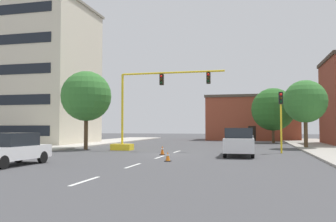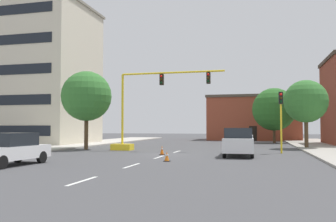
% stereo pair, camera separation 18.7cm
% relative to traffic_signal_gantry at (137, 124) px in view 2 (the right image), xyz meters
% --- Properties ---
extents(ground_plane, '(160.00, 160.00, 0.00)m').
position_rel_traffic_signal_gantry_xyz_m(ground_plane, '(3.80, -3.20, -2.30)').
color(ground_plane, '#424244').
extents(sidewalk_left, '(6.00, 56.00, 0.14)m').
position_rel_traffic_signal_gantry_xyz_m(sidewalk_left, '(-9.43, 4.80, -2.23)').
color(sidewalk_left, '#B2ADA3').
rests_on(sidewalk_left, ground_plane).
extents(sidewalk_right, '(6.00, 56.00, 0.14)m').
position_rel_traffic_signal_gantry_xyz_m(sidewalk_right, '(17.03, 4.80, -2.23)').
color(sidewalk_right, '#9E998E').
rests_on(sidewalk_right, ground_plane).
extents(lane_stripe_seg_0, '(0.16, 2.40, 0.01)m').
position_rel_traffic_signal_gantry_xyz_m(lane_stripe_seg_0, '(3.80, -17.20, -2.29)').
color(lane_stripe_seg_0, silver).
rests_on(lane_stripe_seg_0, ground_plane).
extents(lane_stripe_seg_1, '(0.16, 2.40, 0.01)m').
position_rel_traffic_signal_gantry_xyz_m(lane_stripe_seg_1, '(3.80, -11.70, -2.29)').
color(lane_stripe_seg_1, silver).
rests_on(lane_stripe_seg_1, ground_plane).
extents(lane_stripe_seg_2, '(0.16, 2.40, 0.01)m').
position_rel_traffic_signal_gantry_xyz_m(lane_stripe_seg_2, '(3.80, -6.20, -2.29)').
color(lane_stripe_seg_2, silver).
rests_on(lane_stripe_seg_2, ground_plane).
extents(lane_stripe_seg_3, '(0.16, 2.40, 0.01)m').
position_rel_traffic_signal_gantry_xyz_m(lane_stripe_seg_3, '(3.80, -0.70, -2.29)').
color(lane_stripe_seg_3, silver).
rests_on(lane_stripe_seg_3, ground_plane).
extents(building_tall_left, '(12.53, 10.94, 16.89)m').
position_rel_traffic_signal_gantry_xyz_m(building_tall_left, '(-15.68, 8.72, 6.16)').
color(building_tall_left, beige).
rests_on(building_tall_left, ground_plane).
extents(building_brick_center, '(14.07, 9.33, 6.93)m').
position_rel_traffic_signal_gantry_xyz_m(building_brick_center, '(9.77, 28.40, 1.18)').
color(building_brick_center, brown).
rests_on(building_brick_center, ground_plane).
extents(traffic_signal_gantry, '(9.96, 1.20, 6.83)m').
position_rel_traffic_signal_gantry_xyz_m(traffic_signal_gantry, '(0.00, 0.00, 0.00)').
color(traffic_signal_gantry, yellow).
rests_on(traffic_signal_gantry, ground_plane).
extents(traffic_light_pole_right, '(0.32, 0.47, 4.80)m').
position_rel_traffic_signal_gantry_xyz_m(traffic_light_pole_right, '(12.13, -0.65, 1.23)').
color(traffic_light_pole_right, yellow).
rests_on(traffic_light_pole_right, ground_plane).
extents(tree_left_near, '(4.59, 4.59, 7.19)m').
position_rel_traffic_signal_gantry_xyz_m(tree_left_near, '(-4.89, 0.09, 2.58)').
color(tree_left_near, '#4C3823').
rests_on(tree_left_near, ground_plane).
extents(tree_right_mid, '(4.05, 4.05, 6.51)m').
position_rel_traffic_signal_gantry_xyz_m(tree_right_mid, '(14.82, 5.99, 2.17)').
color(tree_right_mid, '#4C3823').
rests_on(tree_right_mid, ground_plane).
extents(tree_right_far, '(5.56, 5.56, 7.12)m').
position_rel_traffic_signal_gantry_xyz_m(tree_right_far, '(12.50, 18.33, 2.04)').
color(tree_right_far, '#4C3823').
rests_on(tree_right_far, ground_plane).
extents(pickup_truck_white, '(2.14, 5.45, 1.99)m').
position_rel_traffic_signal_gantry_xyz_m(pickup_truck_white, '(9.02, -3.90, -1.32)').
color(pickup_truck_white, white).
rests_on(pickup_truck_white, ground_plane).
extents(sedan_white_near_left, '(2.12, 4.60, 1.74)m').
position_rel_traffic_signal_gantry_xyz_m(sedan_white_near_left, '(-2.53, -13.16, -1.41)').
color(sedan_white_near_left, white).
rests_on(sedan_white_near_left, ground_plane).
extents(traffic_cone_roadside_a, '(0.36, 0.36, 0.60)m').
position_rel_traffic_signal_gantry_xyz_m(traffic_cone_roadside_a, '(5.04, -9.02, -2.01)').
color(traffic_cone_roadside_a, black).
rests_on(traffic_cone_roadside_a, ground_plane).
extents(traffic_cone_roadside_b, '(0.36, 0.36, 0.70)m').
position_rel_traffic_signal_gantry_xyz_m(traffic_cone_roadside_b, '(3.48, -4.30, -1.95)').
color(traffic_cone_roadside_b, black).
rests_on(traffic_cone_roadside_b, ground_plane).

